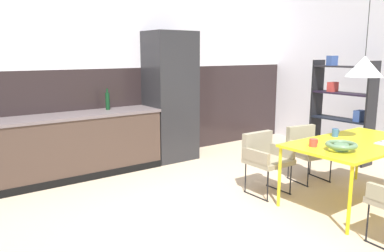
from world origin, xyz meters
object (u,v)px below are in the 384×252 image
at_px(mug_dark_espresso, 335,133).
at_px(open_shelf_unit, 342,106).
at_px(armchair_far_side, 264,154).
at_px(armchair_near_window, 307,146).
at_px(dining_table, 357,145).
at_px(fruit_bowl, 341,145).
at_px(bottle_vinegar_dark, 108,101).
at_px(pendant_lamp_over_table_near, 365,66).
at_px(mug_wide_latte, 314,143).
at_px(refrigerator_column, 170,97).

bearing_deg(mug_dark_espresso, open_shelf_unit, 30.47).
xyz_separation_m(armchair_far_side, armchair_near_window, (0.84, 0.01, -0.02)).
height_order(dining_table, armchair_far_side, armchair_far_side).
bearing_deg(fruit_bowl, bottle_vinegar_dark, 111.25).
bearing_deg(pendant_lamp_over_table_near, open_shelf_unit, 38.21).
xyz_separation_m(armchair_far_side, pendant_lamp_over_table_near, (0.60, -0.87, 1.09)).
bearing_deg(armchair_near_window, mug_dark_espresso, 80.45).
relative_size(dining_table, armchair_near_window, 2.29).
height_order(fruit_bowl, mug_wide_latte, fruit_bowl).
height_order(refrigerator_column, dining_table, refrigerator_column).
xyz_separation_m(mug_wide_latte, open_shelf_unit, (2.10, 1.02, 0.12)).
height_order(dining_table, bottle_vinegar_dark, bottle_vinegar_dark).
xyz_separation_m(fruit_bowl, mug_dark_espresso, (0.56, 0.44, -0.01)).
distance_m(open_shelf_unit, pendant_lamp_over_table_near, 2.04).
height_order(armchair_near_window, bottle_vinegar_dark, bottle_vinegar_dark).
distance_m(armchair_near_window, open_shelf_unit, 1.38).
bearing_deg(armchair_far_side, bottle_vinegar_dark, -61.28).
bearing_deg(dining_table, fruit_bowl, -166.37).
height_order(mug_wide_latte, pendant_lamp_over_table_near, pendant_lamp_over_table_near).
relative_size(mug_wide_latte, bottle_vinegar_dark, 0.41).
distance_m(refrigerator_column, armchair_far_side, 2.08).
bearing_deg(mug_wide_latte, armchair_far_side, 90.78).
bearing_deg(mug_dark_espresso, bottle_vinegar_dark, 123.54).
bearing_deg(armchair_far_side, fruit_bowl, 96.36).
height_order(armchair_far_side, fruit_bowl, fruit_bowl).
height_order(refrigerator_column, open_shelf_unit, refrigerator_column).
xyz_separation_m(dining_table, open_shelf_unit, (1.51, 1.18, 0.20)).
bearing_deg(pendant_lamp_over_table_near, armchair_near_window, 74.85).
relative_size(refrigerator_column, bottle_vinegar_dark, 6.55).
distance_m(armchair_near_window, bottle_vinegar_dark, 2.94).
bearing_deg(armchair_near_window, bottle_vinegar_dark, -37.70).
distance_m(armchair_near_window, fruit_bowl, 1.28).
height_order(armchair_near_window, mug_wide_latte, mug_wide_latte).
distance_m(mug_wide_latte, pendant_lamp_over_table_near, 1.02).
bearing_deg(fruit_bowl, refrigerator_column, 93.18).
height_order(dining_table, pendant_lamp_over_table_near, pendant_lamp_over_table_near).
bearing_deg(armchair_far_side, mug_wide_latte, 91.81).
height_order(dining_table, mug_dark_espresso, mug_dark_espresso).
relative_size(mug_dark_espresso, open_shelf_unit, 0.07).
bearing_deg(fruit_bowl, dining_table, 13.63).
relative_size(armchair_far_side, mug_wide_latte, 5.75).
bearing_deg(armchair_near_window, fruit_bowl, 62.33).
distance_m(dining_table, open_shelf_unit, 1.92).
distance_m(fruit_bowl, mug_wide_latte, 0.29).
distance_m(dining_table, mug_dark_espresso, 0.33).
relative_size(dining_table, pendant_lamp_over_table_near, 1.14).
bearing_deg(open_shelf_unit, fruit_bowl, -57.28).
xyz_separation_m(mug_wide_latte, pendant_lamp_over_table_near, (0.59, -0.17, 0.81)).
bearing_deg(bottle_vinegar_dark, armchair_near_window, -47.26).
bearing_deg(mug_dark_espresso, armchair_near_window, 70.89).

